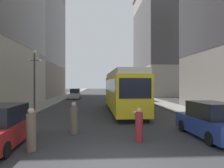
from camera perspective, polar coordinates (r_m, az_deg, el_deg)
name	(u,v)px	position (r m, az deg, el deg)	size (l,w,h in m)	color
ground_plane	(119,162)	(7.90, 1.84, -20.45)	(200.00, 200.00, 0.00)	#303033
sidewalk_left	(67,95)	(47.96, -11.96, -3.04)	(2.86, 120.00, 0.15)	gray
sidewalk_right	(136,95)	(48.18, 6.62, -3.02)	(2.86, 120.00, 0.15)	gray
streetcar	(123,90)	(20.73, 2.87, -1.69)	(2.90, 13.28, 3.89)	black
transit_bus	(133,88)	(35.62, 5.63, -1.15)	(2.85, 11.33, 3.45)	black
parked_car_left_near	(75,94)	(38.49, -9.95, -2.69)	(2.00, 5.01, 1.82)	black
parked_car_left_mid	(0,127)	(10.62, -28.00, -10.35)	(1.94, 4.81, 1.82)	black
parked_car_right_far	(211,121)	(12.08, 25.11, -9.07)	(2.02, 4.66, 1.82)	black
pedestrian_crossing_near	(31,131)	(9.46, -21.03, -11.74)	(0.40, 0.40, 1.78)	#6B5B4C
pedestrian_crossing_far	(139,126)	(10.28, 7.32, -11.17)	(0.36, 0.36, 1.63)	maroon
pedestrian_on_sidewalk	(74,119)	(11.98, -10.28, -9.27)	(0.39, 0.39, 1.75)	#6B5B4C
lamp_post_left_near	(34,71)	(21.65, -20.25, 3.28)	(1.41, 0.36, 5.82)	#333338
building_left_corner	(25,29)	(45.71, -22.45, 13.63)	(12.49, 23.45, 26.04)	slate
building_right_corner	(173,39)	(54.13, 16.20, 11.53)	(16.58, 21.05, 26.07)	#A89E8E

